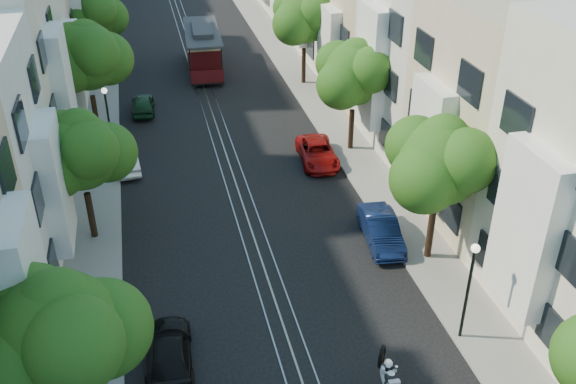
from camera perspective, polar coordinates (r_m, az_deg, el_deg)
ground at (r=43.67m, az=-6.88°, el=7.40°), size 200.00×200.00×0.00m
sidewalk_east at (r=44.91m, az=2.41°, el=8.34°), size 2.50×80.00×0.12m
sidewalk_west at (r=43.57m, az=-16.43°, el=6.37°), size 2.50×80.00×0.12m
rail_left at (r=43.62m, az=-7.60°, el=7.33°), size 0.06×80.00×0.02m
rail_slot at (r=43.67m, az=-6.88°, el=7.41°), size 0.06×80.00×0.02m
rail_right at (r=43.72m, az=-6.16°, el=7.48°), size 0.06×80.00×0.02m
lane_line at (r=43.67m, az=-6.88°, el=7.40°), size 0.08×80.00×0.01m
townhouses_east at (r=44.61m, az=8.52°, el=14.85°), size 7.75×72.00×12.00m
townhouses_west at (r=42.39m, az=-23.75°, el=11.67°), size 7.75×72.00×11.76m
tree_e_b at (r=26.83m, az=13.47°, el=2.47°), size 4.93×4.08×6.68m
tree_e_c at (r=36.15m, az=6.01°, el=10.31°), size 4.84×3.99×6.52m
tree_e_d at (r=46.10m, az=1.54°, el=15.26°), size 5.01×4.16×6.85m
tree_w_a at (r=18.84m, az=-19.56°, el=-12.18°), size 4.93×4.08×6.68m
tree_w_b at (r=29.04m, az=-17.91°, el=3.28°), size 4.72×3.87×6.27m
tree_w_c at (r=38.99m, az=-17.42°, el=11.34°), size 5.13×4.28×7.09m
tree_w_d at (r=49.67m, az=-16.91°, el=14.81°), size 4.84×3.99×6.52m
lamp_east at (r=23.76m, az=15.89°, el=-7.35°), size 0.32×0.32×4.16m
lamp_west at (r=36.91m, az=-15.74°, el=6.82°), size 0.32×0.32×4.16m
sportbike_rider at (r=22.30m, az=8.96°, el=-16.09°), size 0.59×2.18×1.61m
cable_car at (r=50.19m, az=-7.56°, el=12.69°), size 2.97×8.23×3.12m
parked_car_e_mid at (r=29.58m, az=8.25°, el=-3.32°), size 1.78×4.13×1.32m
parked_car_e_far at (r=36.15m, az=2.63°, el=3.51°), size 2.26×4.37×1.18m
parked_car_w_near at (r=23.70m, az=-10.57°, el=-13.84°), size 1.86×4.20×1.20m
parked_car_w_mid at (r=36.45m, az=-14.17°, el=2.73°), size 1.53×3.46×1.11m
parked_car_w_far at (r=43.54m, az=-12.78°, el=7.64°), size 1.58×3.62×1.21m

